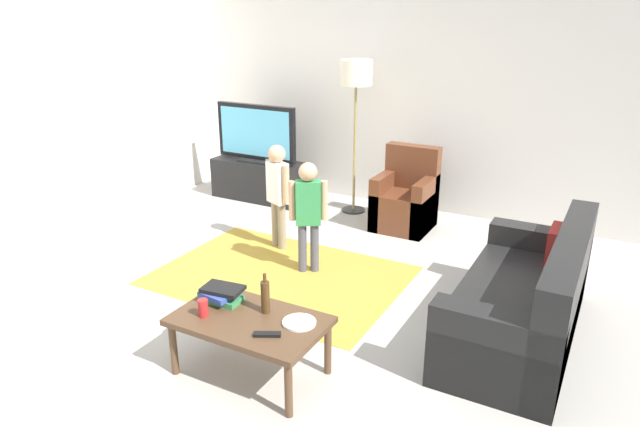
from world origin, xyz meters
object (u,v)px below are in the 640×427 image
object	(u,v)px
floor_lamp	(356,81)
soda_can	(203,308)
coffee_table	(250,325)
plate	(299,322)
book_stack	(221,294)
bottle	(265,296)
child_near_tv	(278,187)
couch	(530,305)
child_center	(308,207)
tv_remote	(267,334)
armchair	(406,201)
tv	(256,134)
tv_stand	(259,180)

from	to	relation	value
floor_lamp	soda_can	distance (m)	3.60
floor_lamp	coffee_table	world-z (taller)	floor_lamp
plate	book_stack	bearing A→B (deg)	-179.70
bottle	soda_can	world-z (taller)	bottle
floor_lamp	child_near_tv	world-z (taller)	floor_lamp
couch	book_stack	world-z (taller)	couch
child_near_tv	couch	bearing A→B (deg)	-13.19
child_center	bottle	size ratio (longest dim) A/B	3.70
tv_remote	plate	bearing A→B (deg)	37.80
coffee_table	couch	bearing A→B (deg)	40.42
child_center	armchair	bearing A→B (deg)	76.08
bottle	child_center	bearing A→B (deg)	109.13
bottle	tv_remote	distance (m)	0.31
plate	bottle	bearing A→B (deg)	175.77
book_stack	tv	bearing A→B (deg)	120.47
couch	plate	bearing A→B (deg)	-135.22
tv	tv_remote	world-z (taller)	tv
bottle	coffee_table	bearing A→B (deg)	-112.62
armchair	bottle	xyz separation A→B (m)	(0.12, -2.97, 0.24)
coffee_table	tv_remote	size ratio (longest dim) A/B	5.88
tv	armchair	distance (m)	2.07
floor_lamp	tv_remote	world-z (taller)	floor_lamp
armchair	coffee_table	size ratio (longest dim) A/B	0.90
child_near_tv	tv_remote	distance (m)	2.39
couch	child_near_tv	size ratio (longest dim) A/B	1.68
coffee_table	soda_can	world-z (taller)	soda_can
armchair	tv_remote	size ratio (longest dim) A/B	5.29
child_near_tv	soda_can	bearing A→B (deg)	-70.47
tv	tv_remote	size ratio (longest dim) A/B	6.47
tv	coffee_table	distance (m)	3.76
couch	floor_lamp	size ratio (longest dim) A/B	1.01
floor_lamp	book_stack	xyz separation A→B (m)	(0.50, -3.18, -1.07)
tv	floor_lamp	distance (m)	1.46
tv	floor_lamp	size ratio (longest dim) A/B	0.62
soda_can	plate	bearing A→B (deg)	20.13
tv_stand	plate	distance (m)	3.86
couch	plate	world-z (taller)	couch
tv	child_near_tv	bearing A→B (deg)	-47.96
armchair	plate	bearing A→B (deg)	-82.48
tv	child_center	world-z (taller)	tv
tv_stand	coffee_table	size ratio (longest dim) A/B	1.20
bottle	plate	distance (m)	0.29
book_stack	soda_can	bearing A→B (deg)	-83.68
child_center	tv_remote	bearing A→B (deg)	-68.28
plate	armchair	bearing A→B (deg)	97.52
armchair	tv_remote	distance (m)	3.22
book_stack	plate	distance (m)	0.63
armchair	child_near_tv	distance (m)	1.53
couch	plate	distance (m)	1.74
tv_remote	couch	bearing A→B (deg)	19.59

